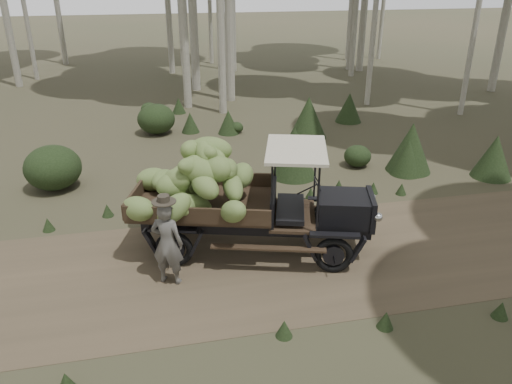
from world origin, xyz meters
The scene contains 5 objects.
ground centered at (0.00, 0.00, 0.00)m, with size 120.00×120.00×0.00m, color #473D2B.
dirt_track centered at (0.00, 0.00, 0.00)m, with size 70.00×4.00×0.01m, color brown.
banana_truck centered at (0.81, 0.68, 1.39)m, with size 5.10×2.86×2.34m.
farmer centered at (-0.29, -0.24, 0.82)m, with size 0.69×0.59×1.72m.
undergrowth centered at (0.52, -0.08, 0.55)m, with size 24.09×22.91×1.39m.
Camera 1 is at (-0.40, -8.02, 5.21)m, focal length 35.00 mm.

